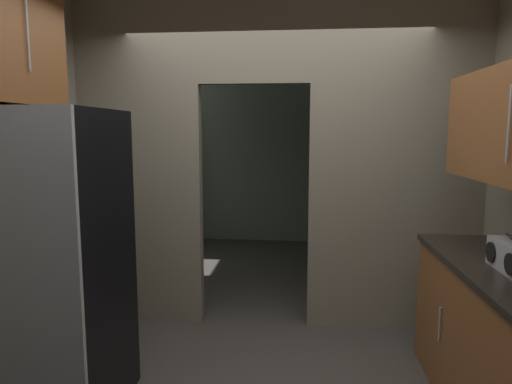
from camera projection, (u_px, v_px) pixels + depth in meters
name	position (u px, v px, depth m)	size (l,w,h in m)	color
kitchen_partition	(281.00, 155.00, 3.87)	(3.43, 0.12, 2.80)	gray
adjoining_room_shell	(284.00, 154.00, 5.96)	(3.43, 3.16, 2.80)	gray
refrigerator	(45.00, 265.00, 2.68)	(0.82, 0.80, 1.82)	black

